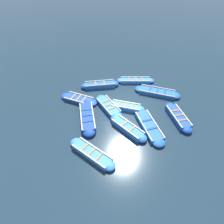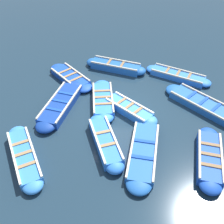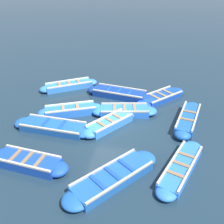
{
  "view_description": "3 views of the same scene",
  "coord_description": "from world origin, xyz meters",
  "px_view_note": "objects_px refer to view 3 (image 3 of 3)",
  "views": [
    {
      "loc": [
        4.24,
        9.69,
        9.7
      ],
      "look_at": [
        0.98,
        0.63,
        0.45
      ],
      "focal_mm": 28.0,
      "sensor_mm": 36.0,
      "label": 1
    },
    {
      "loc": [
        -0.85,
        9.41,
        8.09
      ],
      "look_at": [
        0.34,
        0.75,
        0.44
      ],
      "focal_mm": 42.0,
      "sensor_mm": 36.0,
      "label": 2
    },
    {
      "loc": [
        -10.5,
        -2.05,
        6.74
      ],
      "look_at": [
        0.23,
        0.15,
        0.46
      ],
      "focal_mm": 42.0,
      "sensor_mm": 36.0,
      "label": 3
    }
  ],
  "objects_px": {
    "boat_near_quay": "(53,127)",
    "boat_broadside": "(161,97)",
    "boat_stern_in": "(110,124)",
    "boat_alongside": "(120,94)",
    "boat_drifting": "(124,111)",
    "boat_end_of_row": "(28,162)",
    "boat_inner_gap": "(188,119)",
    "boat_outer_left": "(69,86)",
    "boat_far_corner": "(181,167)",
    "boat_outer_right": "(113,177)",
    "boat_bow_out": "(70,111)"
  },
  "relations": [
    {
      "from": "boat_drifting",
      "to": "boat_alongside",
      "type": "bearing_deg",
      "value": 17.18
    },
    {
      "from": "boat_inner_gap",
      "to": "boat_outer_left",
      "type": "bearing_deg",
      "value": 69.16
    },
    {
      "from": "boat_broadside",
      "to": "boat_far_corner",
      "type": "distance_m",
      "value": 5.87
    },
    {
      "from": "boat_drifting",
      "to": "boat_bow_out",
      "type": "bearing_deg",
      "value": 101.46
    },
    {
      "from": "boat_stern_in",
      "to": "boat_alongside",
      "type": "xyz_separation_m",
      "value": [
        3.23,
        0.11,
        0.01
      ]
    },
    {
      "from": "boat_near_quay",
      "to": "boat_alongside",
      "type": "relative_size",
      "value": 0.98
    },
    {
      "from": "boat_outer_right",
      "to": "boat_outer_left",
      "type": "bearing_deg",
      "value": 30.34
    },
    {
      "from": "boat_end_of_row",
      "to": "boat_outer_left",
      "type": "height_order",
      "value": "boat_end_of_row"
    },
    {
      "from": "boat_bow_out",
      "to": "boat_outer_left",
      "type": "distance_m",
      "value": 3.19
    },
    {
      "from": "boat_outer_right",
      "to": "boat_stern_in",
      "type": "relative_size",
      "value": 1.29
    },
    {
      "from": "boat_drifting",
      "to": "boat_near_quay",
      "type": "relative_size",
      "value": 0.86
    },
    {
      "from": "boat_far_corner",
      "to": "boat_stern_in",
      "type": "bearing_deg",
      "value": 53.2
    },
    {
      "from": "boat_far_corner",
      "to": "boat_inner_gap",
      "type": "bearing_deg",
      "value": -6.64
    },
    {
      "from": "boat_drifting",
      "to": "boat_alongside",
      "type": "distance_m",
      "value": 2.01
    },
    {
      "from": "boat_inner_gap",
      "to": "boat_outer_right",
      "type": "relative_size",
      "value": 0.96
    },
    {
      "from": "boat_near_quay",
      "to": "boat_far_corner",
      "type": "distance_m",
      "value": 5.91
    },
    {
      "from": "boat_outer_right",
      "to": "boat_bow_out",
      "type": "relative_size",
      "value": 1.16
    },
    {
      "from": "boat_broadside",
      "to": "boat_end_of_row",
      "type": "relative_size",
      "value": 0.92
    },
    {
      "from": "boat_end_of_row",
      "to": "boat_outer_right",
      "type": "height_order",
      "value": "boat_end_of_row"
    },
    {
      "from": "boat_far_corner",
      "to": "boat_drifting",
      "type": "bearing_deg",
      "value": 36.26
    },
    {
      "from": "boat_stern_in",
      "to": "boat_outer_right",
      "type": "bearing_deg",
      "value": -166.16
    },
    {
      "from": "boat_outer_right",
      "to": "boat_stern_in",
      "type": "xyz_separation_m",
      "value": [
        3.42,
        0.84,
        0.02
      ]
    },
    {
      "from": "boat_near_quay",
      "to": "boat_alongside",
      "type": "distance_m",
      "value": 4.66
    },
    {
      "from": "boat_end_of_row",
      "to": "boat_outer_left",
      "type": "bearing_deg",
      "value": 7.23
    },
    {
      "from": "boat_inner_gap",
      "to": "boat_alongside",
      "type": "xyz_separation_m",
      "value": [
        2.14,
        3.72,
        -0.02
      ]
    },
    {
      "from": "boat_alongside",
      "to": "boat_drifting",
      "type": "bearing_deg",
      "value": -162.82
    },
    {
      "from": "boat_end_of_row",
      "to": "boat_inner_gap",
      "type": "relative_size",
      "value": 0.93
    },
    {
      "from": "boat_drifting",
      "to": "boat_end_of_row",
      "type": "bearing_deg",
      "value": 147.45
    },
    {
      "from": "boat_drifting",
      "to": "boat_far_corner",
      "type": "height_order",
      "value": "boat_drifting"
    },
    {
      "from": "boat_broadside",
      "to": "boat_end_of_row",
      "type": "height_order",
      "value": "boat_end_of_row"
    },
    {
      "from": "boat_broadside",
      "to": "boat_outer_right",
      "type": "bearing_deg",
      "value": 168.33
    },
    {
      "from": "boat_inner_gap",
      "to": "boat_outer_right",
      "type": "distance_m",
      "value": 5.29
    },
    {
      "from": "boat_end_of_row",
      "to": "boat_far_corner",
      "type": "xyz_separation_m",
      "value": [
        0.9,
        -5.66,
        -0.03
      ]
    },
    {
      "from": "boat_outer_right",
      "to": "boat_inner_gap",
      "type": "bearing_deg",
      "value": -31.48
    },
    {
      "from": "boat_bow_out",
      "to": "boat_far_corner",
      "type": "height_order",
      "value": "boat_bow_out"
    },
    {
      "from": "boat_drifting",
      "to": "boat_stern_in",
      "type": "bearing_deg",
      "value": 159.75
    },
    {
      "from": "boat_outer_right",
      "to": "boat_alongside",
      "type": "xyz_separation_m",
      "value": [
        6.66,
        0.95,
        0.02
      ]
    },
    {
      "from": "boat_bow_out",
      "to": "boat_inner_gap",
      "type": "bearing_deg",
      "value": -86.79
    },
    {
      "from": "boat_near_quay",
      "to": "boat_end_of_row",
      "type": "bearing_deg",
      "value": -179.36
    },
    {
      "from": "boat_stern_in",
      "to": "boat_drifting",
      "type": "distance_m",
      "value": 1.4
    },
    {
      "from": "boat_outer_right",
      "to": "boat_bow_out",
      "type": "bearing_deg",
      "value": 36.01
    },
    {
      "from": "boat_stern_in",
      "to": "boat_near_quay",
      "type": "distance_m",
      "value": 2.6
    },
    {
      "from": "boat_near_quay",
      "to": "boat_broadside",
      "type": "bearing_deg",
      "value": -48.61
    },
    {
      "from": "boat_outer_left",
      "to": "boat_far_corner",
      "type": "distance_m",
      "value": 8.97
    },
    {
      "from": "boat_stern_in",
      "to": "boat_alongside",
      "type": "height_order",
      "value": "boat_alongside"
    },
    {
      "from": "boat_inner_gap",
      "to": "boat_bow_out",
      "type": "relative_size",
      "value": 1.11
    },
    {
      "from": "boat_broadside",
      "to": "boat_outer_left",
      "type": "distance_m",
      "value": 5.61
    },
    {
      "from": "boat_inner_gap",
      "to": "boat_near_quay",
      "type": "relative_size",
      "value": 0.91
    },
    {
      "from": "boat_alongside",
      "to": "boat_far_corner",
      "type": "bearing_deg",
      "value": -149.51
    },
    {
      "from": "boat_broadside",
      "to": "boat_outer_right",
      "type": "relative_size",
      "value": 0.82
    }
  ]
}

